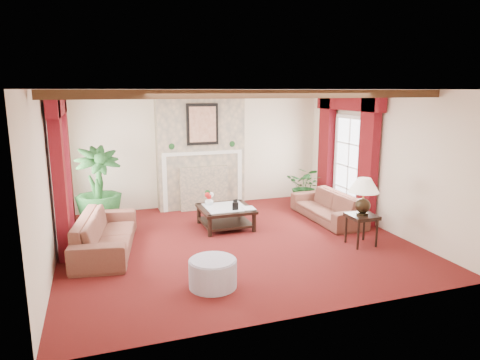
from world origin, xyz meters
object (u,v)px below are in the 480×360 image
object	(u,v)px
side_table	(361,230)
ottoman	(213,273)
potted_palm	(99,205)
sofa_right	(328,202)
coffee_table	(226,217)
sofa_left	(105,227)

from	to	relation	value
side_table	ottoman	distance (m)	3.02
side_table	potted_palm	bearing A→B (deg)	149.26
sofa_right	coffee_table	world-z (taller)	sofa_right
potted_palm	coffee_table	world-z (taller)	potted_palm
sofa_left	coffee_table	xyz separation A→B (m)	(2.29, 0.57, -0.22)
sofa_right	coffee_table	xyz separation A→B (m)	(-2.20, 0.19, -0.18)
potted_palm	side_table	world-z (taller)	potted_palm
sofa_left	potted_palm	bearing A→B (deg)	12.46
coffee_table	side_table	world-z (taller)	side_table
ottoman	side_table	bearing A→B (deg)	14.65
potted_palm	ottoman	bearing A→B (deg)	-66.83
potted_palm	coffee_table	distance (m)	2.54
side_table	sofa_right	bearing A→B (deg)	82.28
potted_palm	ottoman	xyz separation A→B (m)	(1.44, -3.36, -0.25)
sofa_right	coffee_table	bearing A→B (deg)	-95.62
potted_palm	side_table	distance (m)	5.08
sofa_right	potted_palm	bearing A→B (deg)	-103.97
coffee_table	potted_palm	bearing A→B (deg)	159.41
potted_palm	ottoman	size ratio (longest dim) A/B	2.63
potted_palm	side_table	xyz separation A→B (m)	(4.36, -2.59, -0.17)
sofa_right	ottoman	bearing A→B (deg)	-54.61
sofa_left	side_table	distance (m)	4.44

